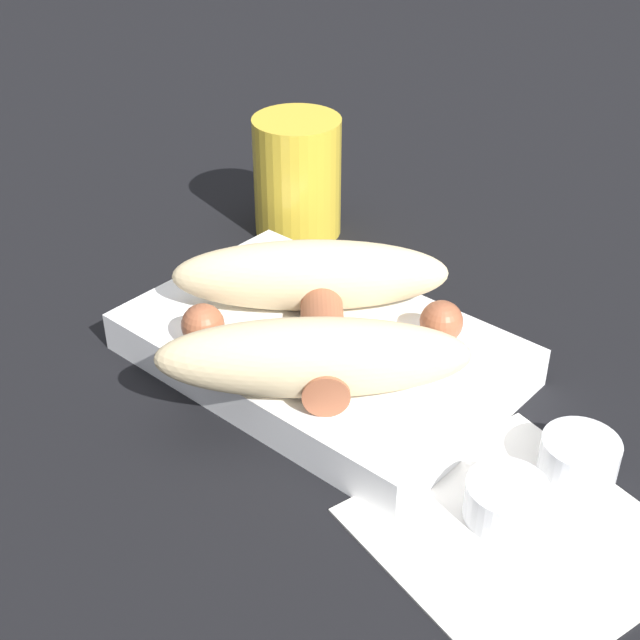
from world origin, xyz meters
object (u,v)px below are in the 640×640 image
bread_roll (312,313)px  sausage (322,323)px  condiment_cup_near (506,503)px  condiment_cup_far (579,459)px  drink_glass (297,177)px  food_tray (320,349)px

bread_roll → sausage: (-0.00, -0.01, -0.01)m
condiment_cup_near → condiment_cup_far: size_ratio=1.00×
bread_roll → condiment_cup_far: 0.19m
condiment_cup_far → sausage: bearing=8.7°
bread_roll → drink_glass: (0.16, -0.16, -0.00)m
sausage → drink_glass: bearing=-43.3°
bread_roll → condiment_cup_far: bearing=-169.1°
sausage → bread_roll: bearing=70.3°
sausage → condiment_cup_far: bearing=-171.3°
food_tray → condiment_cup_far: 0.19m
sausage → drink_glass: (0.16, -0.15, 0.01)m
food_tray → drink_glass: 0.21m
bread_roll → condiment_cup_near: (-0.17, 0.03, -0.04)m
bread_roll → condiment_cup_near: bread_roll is taller
bread_roll → condiment_cup_near: 0.18m
food_tray → condiment_cup_far: (-0.19, -0.02, -0.00)m
bread_roll → sausage: bearing=-109.7°
sausage → condiment_cup_near: sausage is taller
bread_roll → drink_glass: size_ratio=2.33×
bread_roll → food_tray: bearing=-68.5°
condiment_cup_near → condiment_cup_far: bearing=-103.0°
bread_roll → drink_glass: drink_glass is taller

